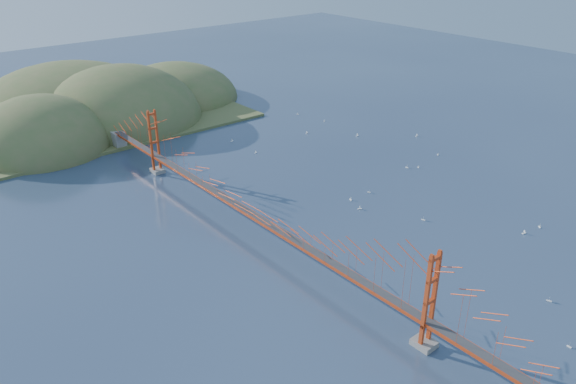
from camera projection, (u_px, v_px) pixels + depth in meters
ground at (256, 237)px, 80.81m from camera, size 320.00×320.00×0.00m
bridge at (254, 192)px, 77.90m from camera, size 2.20×94.40×12.00m
far_headlands at (87, 118)px, 129.72m from camera, size 84.00×58.00×25.00m
sailboat_3 at (256, 152)px, 110.09m from camera, size 0.55×0.51×0.62m
sailboat_14 at (351, 199)px, 91.42m from camera, size 0.62×0.64×0.71m
sailboat_12 at (232, 141)px, 116.00m from camera, size 0.65×0.57×0.74m
sailboat_0 at (423, 219)px, 85.18m from camera, size 0.59×0.62×0.70m
sailboat_10 at (569, 346)px, 59.69m from camera, size 0.43×0.51×0.60m
sailboat_9 at (438, 155)px, 109.12m from camera, size 0.57×0.57×0.60m
sailboat_11 at (417, 136)px, 118.76m from camera, size 0.61×0.61×0.69m
sailboat_13 at (540, 226)px, 83.22m from camera, size 0.63×0.63×0.66m
sailboat_1 at (360, 208)px, 88.50m from camera, size 0.68×0.68×0.73m
sailboat_5 at (407, 167)px, 103.45m from camera, size 0.52×0.60×0.69m
sailboat_15 at (298, 114)px, 132.29m from camera, size 0.58×0.59×0.66m
sailboat_7 at (307, 133)px, 120.35m from camera, size 0.54×0.43×0.63m
sailboat_2 at (524, 233)px, 81.51m from camera, size 0.66×0.63×0.74m
sailboat_4 at (418, 167)px, 103.52m from camera, size 0.53×0.53×0.57m
sailboat_16 at (369, 192)px, 93.96m from camera, size 0.62×0.62×0.66m
sailboat_8 at (324, 121)px, 127.62m from camera, size 0.50×0.46×0.56m
sailboat_17 at (357, 135)px, 118.85m from camera, size 0.64×0.54×0.74m
sailboat_extra_0 at (549, 300)px, 66.90m from camera, size 0.62×0.63×0.71m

